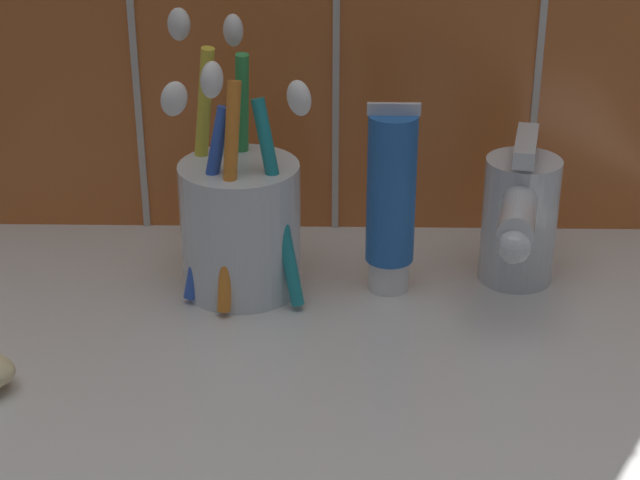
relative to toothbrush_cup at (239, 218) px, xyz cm
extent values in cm
cube|color=silver|center=(4.97, -9.28, -6.22)|extent=(58.48, 39.37, 2.00)
cylinder|color=silver|center=(0.08, 0.04, -0.70)|extent=(8.10, 8.10, 9.05)
cylinder|color=teal|center=(2.77, -1.76, 1.87)|extent=(3.81, 4.08, 13.62)
ellipsoid|color=white|center=(4.25, -3.41, 9.62)|extent=(2.46, 2.53, 2.58)
cylinder|color=green|center=(0.04, 2.89, 2.96)|extent=(1.83, 2.91, 15.67)
ellipsoid|color=white|center=(-0.34, 3.89, 11.83)|extent=(1.91, 2.28, 2.39)
cylinder|color=yellow|center=(-2.66, 1.97, 3.28)|extent=(3.18, 2.90, 16.35)
ellipsoid|color=white|center=(-3.75, 2.90, 12.48)|extent=(2.37, 2.29, 2.43)
cylinder|color=blue|center=(-1.93, -1.61, 1.66)|extent=(3.88, 2.75, 13.18)
ellipsoid|color=white|center=(-3.49, -2.50, 9.22)|extent=(2.51, 2.20, 2.53)
cylinder|color=orange|center=(-0.33, -2.62, 2.57)|extent=(2.05, 4.16, 14.97)
ellipsoid|color=white|center=(-0.87, -4.37, 11.03)|extent=(1.86, 2.40, 2.51)
cylinder|color=white|center=(10.20, 0.04, -4.09)|extent=(2.79, 2.79, 2.27)
cylinder|color=blue|center=(10.20, 0.04, 2.21)|extent=(3.29, 3.29, 10.33)
cube|color=silver|center=(10.20, 0.04, 7.78)|extent=(3.45, 0.36, 0.80)
cylinder|color=silver|center=(19.16, 1.72, -0.77)|extent=(5.16, 5.16, 8.90)
cylinder|color=silver|center=(18.36, -2.09, 1.72)|extent=(3.87, 8.10, 2.32)
sphere|color=silver|center=(17.56, -5.90, 0.95)|extent=(2.17, 2.17, 2.17)
cube|color=silver|center=(19.16, 1.72, 4.68)|extent=(2.60, 6.16, 1.20)
camera|label=1|loc=(6.70, -65.24, 30.05)|focal=60.00mm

